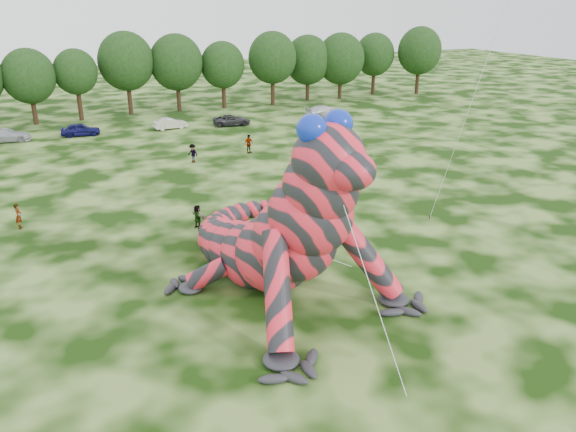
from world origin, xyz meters
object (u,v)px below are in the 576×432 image
(tree_8, at_px, (30,87))
(tree_16, at_px, (374,64))
(tree_17, at_px, (419,60))
(car_3, at_px, (6,135))
(inflatable_gecko, at_px, (256,196))
(tree_13, at_px, (273,69))
(spectator_2, at_px, (193,153))
(tree_9, at_px, (77,85))
(tree_15, at_px, (341,66))
(tree_14, at_px, (308,68))
(spectator_3, at_px, (249,144))
(tree_12, at_px, (223,75))
(car_5, at_px, (170,124))
(tree_10, at_px, (127,73))
(tree_11, at_px, (177,73))
(spectator_0, at_px, (19,216))
(car_4, at_px, (80,130))
(car_7, at_px, (324,111))
(car_6, at_px, (232,120))
(spectator_5, at_px, (198,217))

(tree_8, xyz_separation_m, tree_16, (49.67, 2.39, 0.21))
(tree_8, relative_size, tree_16, 0.95)
(tree_17, relative_size, car_3, 2.09)
(inflatable_gecko, height_order, tree_17, tree_17)
(tree_13, bearing_deg, spectator_2, -127.29)
(tree_9, xyz_separation_m, tree_15, (37.41, 0.43, 0.48))
(tree_14, xyz_separation_m, spectator_3, (-19.16, -25.24, -3.78))
(tree_12, distance_m, car_5, 14.85)
(tree_10, bearing_deg, tree_15, -1.49)
(tree_11, bearing_deg, tree_10, 176.56)
(tree_11, relative_size, tree_13, 0.99)
(tree_17, bearing_deg, inflatable_gecko, -133.98)
(tree_17, bearing_deg, tree_13, 178.93)
(tree_15, bearing_deg, tree_11, 179.02)
(inflatable_gecko, bearing_deg, tree_9, 77.21)
(car_3, bearing_deg, tree_10, -48.52)
(spectator_0, bearing_deg, tree_11, -21.30)
(car_4, height_order, spectator_2, spectator_2)
(car_7, bearing_deg, car_6, 83.25)
(tree_17, distance_m, spectator_0, 68.26)
(tree_8, height_order, tree_10, tree_10)
(car_4, xyz_separation_m, spectator_2, (8.31, -15.74, 0.16))
(tree_10, height_order, tree_11, tree_10)
(tree_10, height_order, tree_17, tree_10)
(tree_11, bearing_deg, spectator_0, -119.07)
(car_7, bearing_deg, tree_16, -57.12)
(tree_13, height_order, car_3, tree_13)
(tree_14, bearing_deg, tree_10, -179.68)
(tree_13, height_order, tree_16, tree_13)
(tree_14, bearing_deg, tree_12, -175.82)
(tree_8, height_order, tree_14, tree_14)
(tree_8, distance_m, car_7, 35.67)
(car_5, bearing_deg, tree_11, -25.26)
(tree_10, relative_size, spectator_2, 6.07)
(tree_16, xyz_separation_m, car_4, (-45.40, -11.16, -3.98))
(tree_14, xyz_separation_m, tree_17, (18.49, -2.06, 0.45))
(car_3, relative_size, car_5, 1.27)
(tree_15, xyz_separation_m, car_5, (-28.55, -10.23, -4.18))
(tree_8, distance_m, spectator_2, 27.78)
(car_5, bearing_deg, inflatable_gecko, 167.44)
(car_5, bearing_deg, tree_12, -50.03)
(tree_13, height_order, car_6, tree_13)
(tree_17, bearing_deg, car_6, -163.53)
(tree_16, bearing_deg, tree_8, -177.25)
(car_4, bearing_deg, tree_16, -69.53)
(tree_16, distance_m, spectator_5, 59.39)
(tree_12, bearing_deg, tree_15, 0.10)
(tree_13, bearing_deg, tree_14, 14.15)
(tree_10, distance_m, tree_14, 26.07)
(inflatable_gecko, height_order, car_6, inflatable_gecko)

